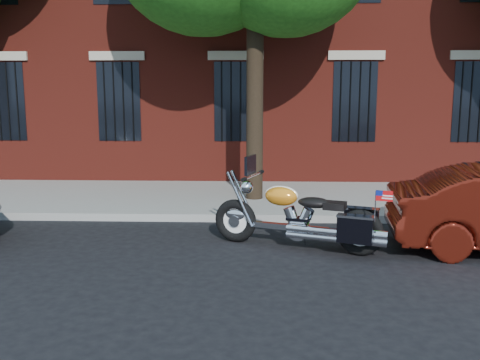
{
  "coord_description": "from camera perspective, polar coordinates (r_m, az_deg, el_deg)",
  "views": [
    {
      "loc": [
        0.6,
        -8.64,
        2.52
      ],
      "look_at": [
        0.26,
        0.8,
        0.91
      ],
      "focal_mm": 40.0,
      "sensor_mm": 36.0,
      "label": 1
    }
  ],
  "objects": [
    {
      "name": "motorcycle",
      "position": [
        8.5,
        6.86,
        -4.2
      ],
      "size": [
        2.66,
        1.46,
        1.46
      ],
      "rotation": [
        0.0,
        0.0,
        -0.34
      ],
      "color": "black",
      "rests_on": "ground"
    },
    {
      "name": "sidewalk",
      "position": [
        12.17,
        -0.8,
        -1.93
      ],
      "size": [
        40.0,
        3.6,
        0.15
      ],
      "primitive_type": "cube",
      "color": "gray",
      "rests_on": "ground"
    },
    {
      "name": "curb",
      "position": [
        10.33,
        -1.32,
        -4.02
      ],
      "size": [
        40.0,
        0.16,
        0.15
      ],
      "primitive_type": "cube",
      "color": "gray",
      "rests_on": "ground"
    },
    {
      "name": "ground",
      "position": [
        9.02,
        -1.83,
        -6.56
      ],
      "size": [
        120.0,
        120.0,
        0.0
      ],
      "primitive_type": "plane",
      "color": "black",
      "rests_on": "ground"
    }
  ]
}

